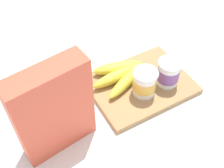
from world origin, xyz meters
TOP-DOWN VIEW (x-y plane):
  - ground_plane at (0.00, 0.00)m, footprint 2.40×2.40m
  - cutting_board at (0.00, 0.00)m, footprint 0.30×0.23m
  - cereal_box at (0.29, 0.05)m, footprint 0.19×0.08m
  - yogurt_cup_front at (-0.07, 0.04)m, footprint 0.07×0.07m
  - yogurt_cup_back at (0.01, 0.03)m, footprint 0.07×0.07m
  - banana_bunch at (0.04, -0.05)m, footprint 0.19×0.15m

SIDE VIEW (x-z plane):
  - ground_plane at x=0.00m, z-range 0.00..0.00m
  - cutting_board at x=0.00m, z-range 0.00..0.02m
  - banana_bunch at x=0.04m, z-range 0.02..0.05m
  - yogurt_cup_back at x=0.01m, z-range 0.02..0.10m
  - yogurt_cup_front at x=-0.07m, z-range 0.02..0.10m
  - cereal_box at x=0.29m, z-range 0.00..0.26m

